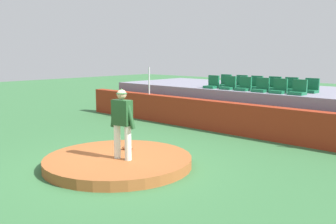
{
  "coord_description": "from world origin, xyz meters",
  "views": [
    {
      "loc": [
        6.96,
        -5.76,
        2.74
      ],
      "look_at": [
        0.0,
        1.8,
        1.14
      ],
      "focal_mm": 40.33,
      "sensor_mm": 36.0,
      "label": 1
    }
  ],
  "objects": [
    {
      "name": "stadium_chair_8",
      "position": [
        -0.36,
        7.17,
        1.55
      ],
      "size": [
        0.48,
        0.44,
        0.5
      ],
      "rotation": [
        0.0,
        0.0,
        3.14
      ],
      "color": "#15603A",
      "rests_on": "bleacher_platform"
    },
    {
      "name": "fence_post_left",
      "position": [
        -4.14,
        5.15,
        1.64
      ],
      "size": [
        0.06,
        0.06,
        1.13
      ],
      "primitive_type": "cylinder",
      "color": "silver",
      "rests_on": "brick_barrier"
    },
    {
      "name": "ground_plane",
      "position": [
        0.0,
        0.0,
        0.0
      ],
      "size": [
        60.0,
        60.0,
        0.0
      ],
      "primitive_type": "plane",
      "color": "#356C3C"
    },
    {
      "name": "baseball",
      "position": [
        -0.66,
        0.96,
        0.28
      ],
      "size": [
        0.07,
        0.07,
        0.07
      ],
      "primitive_type": "sphere",
      "color": "white",
      "rests_on": "pitchers_mound"
    },
    {
      "name": "brick_barrier",
      "position": [
        0.0,
        5.15,
        0.54
      ],
      "size": [
        15.08,
        0.4,
        1.07
      ],
      "primitive_type": "cube",
      "color": "maroon",
      "rests_on": "ground_plane"
    },
    {
      "name": "pitchers_mound",
      "position": [
        0.0,
        0.0,
        0.12
      ],
      "size": [
        3.6,
        3.6,
        0.24
      ],
      "primitive_type": "cylinder",
      "color": "#9B5429",
      "rests_on": "ground_plane"
    },
    {
      "name": "stadium_chair_10",
      "position": [
        1.02,
        7.21,
        1.55
      ],
      "size": [
        0.48,
        0.44,
        0.5
      ],
      "rotation": [
        0.0,
        0.0,
        3.14
      ],
      "color": "#15603A",
      "rests_on": "bleacher_platform"
    },
    {
      "name": "stadium_chair_9",
      "position": [
        0.37,
        7.21,
        1.55
      ],
      "size": [
        0.48,
        0.44,
        0.5
      ],
      "rotation": [
        0.0,
        0.0,
        3.14
      ],
      "color": "#15603A",
      "rests_on": "bleacher_platform"
    },
    {
      "name": "bleacher_platform",
      "position": [
        0.0,
        8.01,
        0.7
      ],
      "size": [
        13.63,
        4.48,
        1.39
      ],
      "primitive_type": "cube",
      "color": "gray",
      "rests_on": "ground_plane"
    },
    {
      "name": "pitcher",
      "position": [
        0.24,
        -0.06,
        1.23
      ],
      "size": [
        0.75,
        0.31,
        1.7
      ],
      "rotation": [
        0.0,
        0.0,
        0.15
      ],
      "color": "silver",
      "rests_on": "pitchers_mound"
    },
    {
      "name": "stadium_chair_1",
      "position": [
        -1.03,
        6.32,
        1.55
      ],
      "size": [
        0.48,
        0.44,
        0.5
      ],
      "rotation": [
        0.0,
        0.0,
        3.14
      ],
      "color": "#15603A",
      "rests_on": "bleacher_platform"
    },
    {
      "name": "stadium_chair_7",
      "position": [
        -1.04,
        7.2,
        1.55
      ],
      "size": [
        0.48,
        0.44,
        0.5
      ],
      "rotation": [
        0.0,
        0.0,
        3.14
      ],
      "color": "#15603A",
      "rests_on": "bleacher_platform"
    },
    {
      "name": "stadium_chair_6",
      "position": [
        -1.78,
        7.17,
        1.55
      ],
      "size": [
        0.48,
        0.44,
        0.5
      ],
      "rotation": [
        0.0,
        0.0,
        3.14
      ],
      "color": "#15603A",
      "rests_on": "bleacher_platform"
    },
    {
      "name": "stadium_chair_11",
      "position": [
        1.77,
        7.21,
        1.55
      ],
      "size": [
        0.48,
        0.44,
        0.5
      ],
      "rotation": [
        0.0,
        0.0,
        3.14
      ],
      "color": "#15603A",
      "rests_on": "bleacher_platform"
    },
    {
      "name": "stadium_chair_4",
      "position": [
        1.04,
        6.28,
        1.55
      ],
      "size": [
        0.48,
        0.44,
        0.5
      ],
      "rotation": [
        0.0,
        0.0,
        3.14
      ],
      "color": "#15603A",
      "rests_on": "bleacher_platform"
    },
    {
      "name": "stadium_chair_5",
      "position": [
        1.73,
        6.28,
        1.55
      ],
      "size": [
        0.48,
        0.44,
        0.5
      ],
      "rotation": [
        0.0,
        0.0,
        3.14
      ],
      "color": "#15603A",
      "rests_on": "bleacher_platform"
    },
    {
      "name": "stadium_chair_2",
      "position": [
        -0.34,
        6.3,
        1.55
      ],
      "size": [
        0.48,
        0.44,
        0.5
      ],
      "rotation": [
        0.0,
        0.0,
        3.14
      ],
      "color": "#15603A",
      "rests_on": "bleacher_platform"
    },
    {
      "name": "stadium_chair_0",
      "position": [
        -1.76,
        6.28,
        1.55
      ],
      "size": [
        0.48,
        0.44,
        0.5
      ],
      "rotation": [
        0.0,
        0.0,
        3.14
      ],
      "color": "#15603A",
      "rests_on": "bleacher_platform"
    },
    {
      "name": "fielding_glove",
      "position": [
        -0.33,
        0.6,
        0.3
      ],
      "size": [
        0.36,
        0.33,
        0.11
      ],
      "primitive_type": "ellipsoid",
      "rotation": [
        0.0,
        0.0,
        0.54
      ],
      "color": "brown",
      "rests_on": "pitchers_mound"
    },
    {
      "name": "stadium_chair_3",
      "position": [
        0.38,
        6.28,
        1.55
      ],
      "size": [
        0.48,
        0.44,
        0.5
      ],
      "rotation": [
        0.0,
        0.0,
        3.14
      ],
      "color": "#15603A",
      "rests_on": "bleacher_platform"
    }
  ]
}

